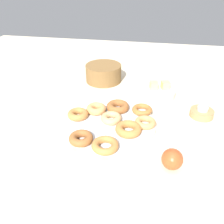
% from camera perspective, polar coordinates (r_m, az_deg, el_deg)
% --- Properties ---
extents(ground_plane, '(2.40, 2.40, 0.00)m').
position_cam_1_polar(ground_plane, '(0.93, -0.33, -3.40)').
color(ground_plane, beige).
extents(donut_plate, '(0.35, 0.35, 0.02)m').
position_cam_1_polar(donut_plate, '(0.92, -0.33, -2.98)').
color(donut_plate, silver).
rests_on(donut_plate, ground_plane).
extents(donut_0, '(0.11, 0.11, 0.03)m').
position_cam_1_polar(donut_0, '(0.95, -8.24, -0.54)').
color(donut_0, '#BC7A3D').
rests_on(donut_0, donut_plate).
extents(donut_1, '(0.11, 0.11, 0.02)m').
position_cam_1_polar(donut_1, '(0.91, 8.04, -2.52)').
color(donut_1, tan).
rests_on(donut_1, donut_plate).
extents(donut_2, '(0.12, 0.12, 0.03)m').
position_cam_1_polar(donut_2, '(0.86, 3.98, -4.14)').
color(donut_2, '#BC7A3D').
rests_on(donut_2, donut_plate).
extents(donut_3, '(0.11, 0.11, 0.03)m').
position_cam_1_polar(donut_3, '(0.92, -0.11, -1.50)').
color(donut_3, tan).
rests_on(donut_3, donut_plate).
extents(donut_4, '(0.12, 0.12, 0.03)m').
position_cam_1_polar(donut_4, '(0.79, -1.68, -8.07)').
color(donut_4, '#BC7A3D').
rests_on(donut_4, donut_plate).
extents(donut_5, '(0.10, 0.10, 0.03)m').
position_cam_1_polar(donut_5, '(0.99, 1.40, 1.31)').
color(donut_5, '#995B2D').
rests_on(donut_5, donut_plate).
extents(donut_6, '(0.11, 0.11, 0.02)m').
position_cam_1_polar(donut_6, '(0.99, 7.29, 0.56)').
color(donut_6, '#AD6B33').
rests_on(donut_6, donut_plate).
extents(donut_7, '(0.12, 0.12, 0.03)m').
position_cam_1_polar(donut_7, '(0.83, -7.51, -6.31)').
color(donut_7, '#995B2D').
rests_on(donut_7, donut_plate).
extents(donut_8, '(0.11, 0.11, 0.03)m').
position_cam_1_polar(donut_8, '(0.98, -3.82, 0.80)').
color(donut_8, tan).
rests_on(donut_8, donut_plate).
extents(candle_holder, '(0.10, 0.10, 0.03)m').
position_cam_1_polar(candle_holder, '(1.05, 20.86, -0.26)').
color(candle_holder, tan).
rests_on(candle_holder, ground_plane).
extents(tealight, '(0.04, 0.04, 0.01)m').
position_cam_1_polar(tealight, '(1.04, 21.09, 0.77)').
color(tealight, silver).
rests_on(tealight, candle_holder).
extents(basket, '(0.27, 0.27, 0.09)m').
position_cam_1_polar(basket, '(1.28, -2.05, 9.40)').
color(basket, brown).
rests_on(basket, ground_plane).
extents(fruit_bowl, '(0.15, 0.15, 0.04)m').
position_cam_1_polar(fruit_bowl, '(1.15, 11.25, 4.55)').
color(fruit_bowl, silver).
rests_on(fruit_bowl, ground_plane).
extents(melon_chunk_left, '(0.04, 0.04, 0.04)m').
position_cam_1_polar(melon_chunk_left, '(1.13, 10.09, 6.36)').
color(melon_chunk_left, '#DBD67A').
rests_on(melon_chunk_left, fruit_bowl).
extents(melon_chunk_right, '(0.04, 0.04, 0.04)m').
position_cam_1_polar(melon_chunk_right, '(1.14, 12.81, 6.34)').
color(melon_chunk_right, '#DBD67A').
rests_on(melon_chunk_right, fruit_bowl).
extents(apple, '(0.07, 0.07, 0.07)m').
position_cam_1_polar(apple, '(0.76, 14.36, -11.00)').
color(apple, '#CC4C23').
rests_on(apple, ground_plane).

